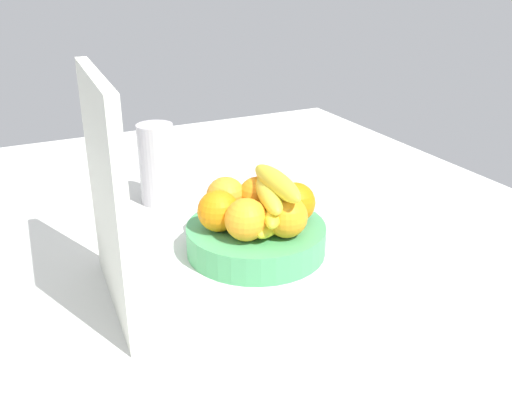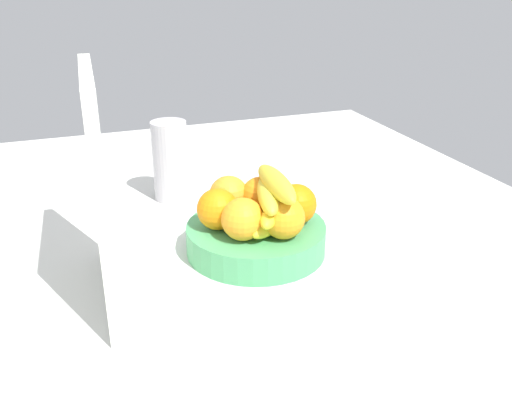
% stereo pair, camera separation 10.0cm
% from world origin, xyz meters
% --- Properties ---
extents(ground_plane, '(1.80, 1.40, 0.03)m').
position_xyz_m(ground_plane, '(0.00, 0.00, -0.01)').
color(ground_plane, silver).
extents(fruit_bowl, '(0.25, 0.25, 0.05)m').
position_xyz_m(fruit_bowl, '(0.02, -0.02, 0.03)').
color(fruit_bowl, '#479B60').
rests_on(fruit_bowl, ground_plane).
extents(orange_front_left, '(0.07, 0.07, 0.07)m').
position_xyz_m(orange_front_left, '(0.04, 0.04, 0.09)').
color(orange_front_left, orange).
rests_on(orange_front_left, fruit_bowl).
extents(orange_front_right, '(0.07, 0.07, 0.07)m').
position_xyz_m(orange_front_right, '(-0.02, 0.02, 0.09)').
color(orange_front_right, orange).
rests_on(orange_front_right, fruit_bowl).
extents(orange_center, '(0.07, 0.07, 0.07)m').
position_xyz_m(orange_center, '(-0.04, -0.05, 0.09)').
color(orange_center, orange).
rests_on(orange_center, fruit_bowl).
extents(orange_back_left, '(0.07, 0.07, 0.07)m').
position_xyz_m(orange_back_left, '(0.01, -0.10, 0.09)').
color(orange_back_left, orange).
rests_on(orange_back_left, fruit_bowl).
extents(orange_back_right, '(0.07, 0.07, 0.07)m').
position_xyz_m(orange_back_right, '(0.06, -0.05, 0.09)').
color(orange_back_right, orange).
rests_on(orange_back_right, fruit_bowl).
extents(orange_top_stack, '(0.07, 0.07, 0.07)m').
position_xyz_m(orange_top_stack, '(0.09, 0.01, 0.09)').
color(orange_top_stack, orange).
rests_on(orange_top_stack, fruit_bowl).
extents(banana_bunch, '(0.18, 0.16, 0.11)m').
position_xyz_m(banana_bunch, '(0.00, -0.05, 0.11)').
color(banana_bunch, yellow).
rests_on(banana_bunch, fruit_bowl).
extents(cutting_board, '(0.28, 0.04, 0.36)m').
position_xyz_m(cutting_board, '(-0.04, 0.25, 0.18)').
color(cutting_board, white).
rests_on(cutting_board, ground_plane).
extents(thermos_tumbler, '(0.08, 0.08, 0.18)m').
position_xyz_m(thermos_tumbler, '(0.32, 0.07, 0.09)').
color(thermos_tumbler, '#B9B4BA').
rests_on(thermos_tumbler, ground_plane).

